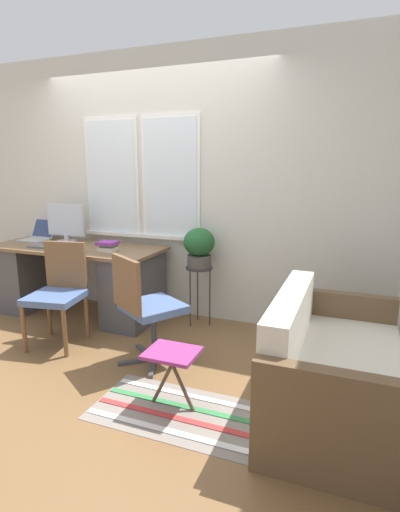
{
  "coord_description": "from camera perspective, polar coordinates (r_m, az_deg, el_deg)",
  "views": [
    {
      "loc": [
        1.97,
        -2.95,
        1.55
      ],
      "look_at": [
        0.74,
        0.18,
        0.8
      ],
      "focal_mm": 28.0,
      "sensor_mm": 36.0,
      "label": 1
    }
  ],
  "objects": [
    {
      "name": "couch_loveseat",
      "position": [
        2.74,
        18.03,
        -15.65
      ],
      "size": [
        0.76,
        1.35,
        0.78
      ],
      "rotation": [
        0.0,
        0.0,
        1.57
      ],
      "color": "white",
      "rests_on": "ground_plane"
    },
    {
      "name": "book_stack",
      "position": [
        4.0,
        -13.04,
        1.42
      ],
      "size": [
        0.19,
        0.18,
        0.1
      ],
      "color": "white",
      "rests_on": "desk"
    },
    {
      "name": "laptop",
      "position": [
        4.86,
        -22.18,
        2.7
      ],
      "size": [
        0.3,
        0.33,
        0.23
      ],
      "color": "#B7B7BC",
      "rests_on": "desk"
    },
    {
      "name": "folding_stool",
      "position": [
        2.65,
        -4.01,
        -14.32
      ],
      "size": [
        0.33,
        0.28,
        0.4
      ],
      "color": "#93337A",
      "rests_on": "ground_plane"
    },
    {
      "name": "monitor",
      "position": [
        4.61,
        -18.66,
        4.48
      ],
      "size": [
        0.47,
        0.21,
        0.42
      ],
      "color": "silver",
      "rests_on": "desk"
    },
    {
      "name": "desk",
      "position": [
        4.43,
        -17.09,
        -3.09
      ],
      "size": [
        1.84,
        0.74,
        0.74
      ],
      "color": "brown",
      "rests_on": "ground_plane"
    },
    {
      "name": "floor_rug_striped",
      "position": [
        2.76,
        -2.53,
        -21.48
      ],
      "size": [
        1.18,
        0.59,
        0.01
      ],
      "color": "gray",
      "rests_on": "ground_plane"
    },
    {
      "name": "keyboard",
      "position": [
        4.38,
        -21.07,
        1.26
      ],
      "size": [
        0.38,
        0.15,
        0.02
      ],
      "color": "slate",
      "rests_on": "desk"
    },
    {
      "name": "mouse",
      "position": [
        4.22,
        -18.55,
        1.1
      ],
      "size": [
        0.03,
        0.06,
        0.03
      ],
      "color": "silver",
      "rests_on": "desk"
    },
    {
      "name": "desk_chair_wooden",
      "position": [
        3.74,
        -19.6,
        -4.67
      ],
      "size": [
        0.5,
        0.51,
        0.89
      ],
      "rotation": [
        0.0,
        0.0,
        0.17
      ],
      "color": "brown",
      "rests_on": "ground_plane"
    },
    {
      "name": "plant_stand",
      "position": [
        3.93,
        -0.12,
        -2.51
      ],
      "size": [
        0.26,
        0.26,
        0.59
      ],
      "color": "#333338",
      "rests_on": "ground_plane"
    },
    {
      "name": "ground_plane",
      "position": [
        3.87,
        -11.49,
        -11.28
      ],
      "size": [
        14.0,
        14.0,
        0.0
      ],
      "primitive_type": "plane",
      "color": "brown"
    },
    {
      "name": "wall_back_with_window",
      "position": [
        4.26,
        -6.32,
        9.84
      ],
      "size": [
        9.0,
        0.12,
        2.7
      ],
      "color": "silver",
      "rests_on": "ground_plane"
    },
    {
      "name": "office_chair_swivel",
      "position": [
        3.18,
        -7.8,
        -7.07
      ],
      "size": [
        0.6,
        0.61,
        0.89
      ],
      "rotation": [
        0.0,
        0.0,
        2.58
      ],
      "color": "#47474C",
      "rests_on": "ground_plane"
    },
    {
      "name": "potted_plant",
      "position": [
        3.87,
        -0.12,
        1.47
      ],
      "size": [
        0.3,
        0.3,
        0.38
      ],
      "color": "#514C47",
      "rests_on": "plant_stand"
    }
  ]
}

